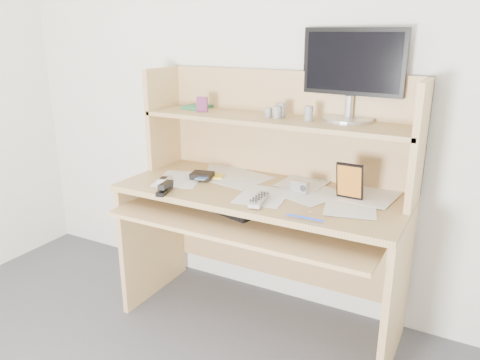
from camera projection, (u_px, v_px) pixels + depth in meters
The scene contains 19 objects.
back_wall at pixel (289, 80), 2.40m from camera, with size 3.60×0.04×2.50m, color white.
desk at pixel (268, 195), 2.37m from camera, with size 1.40×0.70×1.30m.
paper_clutter at pixel (261, 189), 2.29m from camera, with size 1.32×0.54×0.01m, color white.
keyboard at pixel (222, 205), 2.33m from camera, with size 0.45×0.26×0.03m.
tv_remote at pixel (259, 200), 2.11m from camera, with size 0.05×0.19×0.02m, color #A2A29C.
flip_phone at pixel (165, 179), 2.40m from camera, with size 0.05×0.09×0.02m, color silver.
stapler at pixel (164, 187), 2.24m from camera, with size 0.04×0.14×0.04m, color black.
wallet at pixel (202, 175), 2.45m from camera, with size 0.11×0.09×0.03m, color black.
sticky_note_pad at pixel (215, 176), 2.48m from camera, with size 0.09×0.09×0.01m, color yellow.
digital_camera at pixel (300, 186), 2.23m from camera, with size 0.09×0.03×0.05m, color #ADADAF.
game_case at pixel (350, 181), 2.12m from camera, with size 0.12×0.01×0.17m, color black.
blue_pen at pixel (305, 218), 1.92m from camera, with size 0.01×0.01×0.16m, color blue.
card_box at pixel (202, 104), 2.47m from camera, with size 0.06×0.02×0.08m, color #A71625.
shelf_book at pixel (197, 107), 2.59m from camera, with size 0.12×0.16×0.02m, color #2C703F.
chip_stack_a at pixel (277, 112), 2.29m from camera, with size 0.04×0.04×0.06m, color black.
chip_stack_b at pixel (281, 110), 2.31m from camera, with size 0.04×0.04×0.07m, color silver.
chip_stack_c at pixel (268, 113), 2.32m from camera, with size 0.04×0.04×0.05m, color black.
chip_stack_d at pixel (309, 114), 2.22m from camera, with size 0.04×0.04×0.07m, color silver.
monitor at pixel (352, 72), 2.19m from camera, with size 0.49×0.25×0.43m.
Camera 1 is at (0.94, -0.47, 1.50)m, focal length 35.00 mm.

